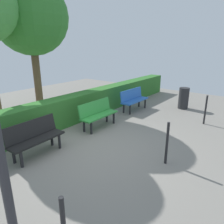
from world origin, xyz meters
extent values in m
plane|color=gray|center=(0.00, 0.00, 0.00)|extent=(16.59, 16.59, 0.00)
cube|color=blue|center=(-3.40, -0.80, 0.41)|extent=(1.46, 0.45, 0.05)
cube|color=blue|center=(-3.41, -0.99, 0.65)|extent=(1.45, 0.13, 0.42)
cylinder|color=black|center=(-3.98, -0.63, 0.20)|extent=(0.07, 0.07, 0.39)
cylinder|color=black|center=(-3.98, -0.93, 0.20)|extent=(0.07, 0.07, 0.39)
cylinder|color=black|center=(-2.83, -0.66, 0.20)|extent=(0.07, 0.07, 0.39)
cylinder|color=black|center=(-2.83, -0.96, 0.20)|extent=(0.07, 0.07, 0.39)
cube|color=#2D8C38|center=(-1.10, -0.72, 0.41)|extent=(1.43, 0.43, 0.05)
cube|color=#2D8C38|center=(-1.10, -0.91, 0.65)|extent=(1.43, 0.13, 0.42)
cylinder|color=black|center=(-1.67, -0.57, 0.20)|extent=(0.07, 0.07, 0.39)
cylinder|color=black|center=(-1.67, -0.87, 0.20)|extent=(0.07, 0.07, 0.39)
cylinder|color=black|center=(-0.54, -0.57, 0.20)|extent=(0.07, 0.07, 0.39)
cylinder|color=black|center=(-0.53, -0.87, 0.20)|extent=(0.07, 0.07, 0.39)
cube|color=black|center=(1.19, -0.72, 0.41)|extent=(1.41, 0.48, 0.05)
cube|color=black|center=(1.20, -0.91, 0.65)|extent=(1.39, 0.19, 0.42)
cylinder|color=black|center=(0.64, -0.60, 0.20)|extent=(0.07, 0.07, 0.39)
cylinder|color=black|center=(0.65, -0.90, 0.20)|extent=(0.07, 0.07, 0.39)
cylinder|color=black|center=(1.73, -0.55, 0.20)|extent=(0.07, 0.07, 0.39)
cylinder|color=black|center=(1.74, -0.85, 0.20)|extent=(0.07, 0.07, 0.39)
cube|color=#2D6B28|center=(-1.06, -1.83, 0.47)|extent=(12.59, 0.60, 0.94)
cylinder|color=brown|center=(-1.05, -3.89, 1.36)|extent=(0.28, 0.28, 2.73)
sphere|color=#337A2D|center=(-1.05, -3.89, 3.54)|extent=(2.73, 2.73, 2.73)
cylinder|color=black|center=(-3.51, 1.90, 0.50)|extent=(0.06, 0.06, 1.00)
cylinder|color=black|center=(-0.36, 1.90, 0.50)|extent=(0.06, 0.06, 1.00)
cylinder|color=#262628|center=(-4.89, 0.68, 0.44)|extent=(0.41, 0.41, 0.89)
camera|label=1|loc=(3.74, 3.50, 2.60)|focal=33.70mm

